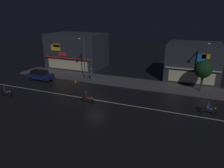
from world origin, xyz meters
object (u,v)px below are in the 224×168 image
at_px(motorcycle_lead, 87,98).
at_px(pedestrian_on_sidewalk, 91,74).
at_px(streetlamp_mid, 206,62).
at_px(motorcycle_opposite_lane, 208,108).
at_px(traffic_cone, 75,81).
at_px(motorcycle_following, 6,92).
at_px(streetlamp_west, 84,55).
at_px(parked_car_near_kerb, 40,75).

bearing_deg(motorcycle_lead, pedestrian_on_sidewalk, -58.78).
xyz_separation_m(streetlamp_mid, motorcycle_opposite_lane, (0.55, -7.70, -3.66)).
bearing_deg(traffic_cone, motorcycle_following, -123.32).
height_order(streetlamp_mid, motorcycle_lead, streetlamp_mid).
height_order(streetlamp_mid, pedestrian_on_sidewalk, streetlamp_mid).
distance_m(streetlamp_west, motorcycle_following, 12.85).
bearing_deg(traffic_cone, parked_car_near_kerb, -170.51).
relative_size(streetlamp_west, parked_car_near_kerb, 1.65).
bearing_deg(streetlamp_mid, motorcycle_lead, -143.39).
relative_size(streetlamp_mid, pedestrian_on_sidewalk, 3.58).
height_order(motorcycle_following, motorcycle_opposite_lane, same).
bearing_deg(streetlamp_mid, traffic_cone, -169.38).
xyz_separation_m(pedestrian_on_sidewalk, motorcycle_opposite_lane, (17.84, -6.13, -0.42)).
distance_m(pedestrian_on_sidewalk, motorcycle_opposite_lane, 18.87).
height_order(streetlamp_west, pedestrian_on_sidewalk, streetlamp_west).
bearing_deg(motorcycle_lead, parked_car_near_kerb, -17.17).
xyz_separation_m(streetlamp_west, motorcycle_lead, (4.98, -8.37, -3.68)).
height_order(streetlamp_west, motorcycle_lead, streetlamp_west).
bearing_deg(traffic_cone, motorcycle_lead, -49.02).
relative_size(streetlamp_west, pedestrian_on_sidewalk, 3.60).
bearing_deg(parked_car_near_kerb, motorcycle_lead, 155.29).
relative_size(motorcycle_following, motorcycle_opposite_lane, 1.00).
xyz_separation_m(streetlamp_mid, parked_car_near_kerb, (-25.38, -4.63, -3.42)).
distance_m(streetlamp_mid, motorcycle_opposite_lane, 8.54).
distance_m(streetlamp_mid, traffic_cone, 19.93).
height_order(parked_car_near_kerb, motorcycle_opposite_lane, parked_car_near_kerb).
distance_m(streetlamp_west, motorcycle_lead, 10.41).
xyz_separation_m(pedestrian_on_sidewalk, motorcycle_lead, (3.73, -8.51, -0.42)).
distance_m(pedestrian_on_sidewalk, traffic_cone, 2.88).
distance_m(streetlamp_mid, motorcycle_following, 27.97).
distance_m(pedestrian_on_sidewalk, motorcycle_lead, 9.30).
bearing_deg(motorcycle_following, motorcycle_lead, -166.90).
xyz_separation_m(streetlamp_west, traffic_cone, (-0.65, -1.89, -4.04)).
bearing_deg(pedestrian_on_sidewalk, parked_car_near_kerb, -10.62).
bearing_deg(pedestrian_on_sidewalk, streetlamp_west, -25.18).
relative_size(streetlamp_west, motorcycle_lead, 3.72).
height_order(pedestrian_on_sidewalk, motorcycle_following, pedestrian_on_sidewalk).
bearing_deg(streetlamp_west, motorcycle_following, -121.00).
xyz_separation_m(streetlamp_west, parked_car_near_kerb, (-6.85, -2.93, -3.45)).
xyz_separation_m(pedestrian_on_sidewalk, traffic_cone, (-1.90, -2.03, -0.78)).
distance_m(streetlamp_west, streetlamp_mid, 18.62).
bearing_deg(motorcycle_following, parked_car_near_kerb, -84.00).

